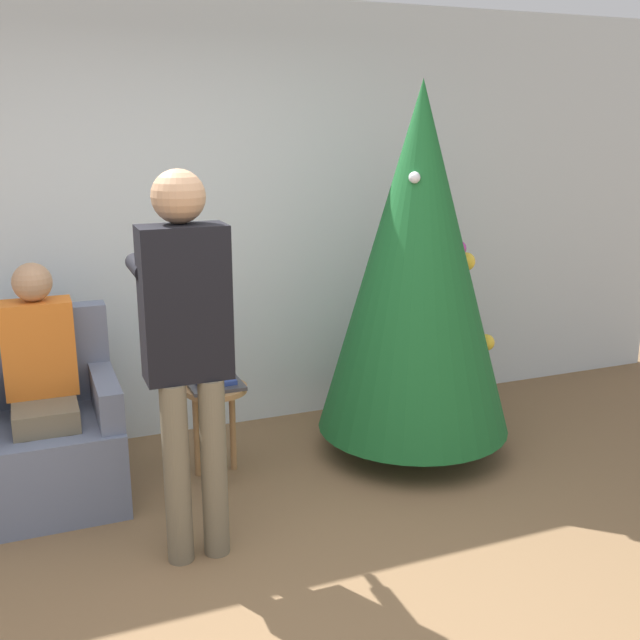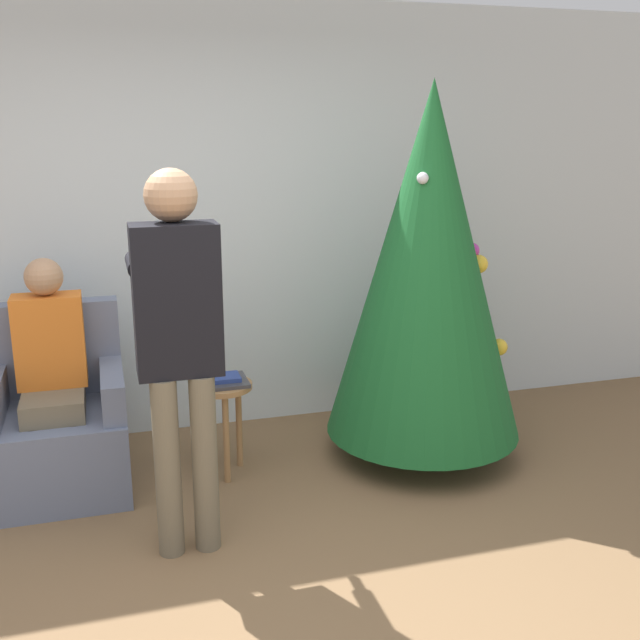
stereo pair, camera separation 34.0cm
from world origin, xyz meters
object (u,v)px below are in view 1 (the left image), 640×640
at_px(christmas_tree, 418,262).
at_px(person_seated, 41,374).
at_px(side_stool, 216,405).
at_px(person_standing, 187,334).
at_px(armchair, 48,437).

height_order(christmas_tree, person_seated, christmas_tree).
bearing_deg(side_stool, person_seated, 174.53).
bearing_deg(person_standing, christmas_tree, 22.26).
bearing_deg(christmas_tree, person_standing, -157.74).
bearing_deg(person_standing, side_stool, 67.68).
height_order(armchair, person_standing, person_standing).
bearing_deg(armchair, person_standing, -53.30).
distance_m(christmas_tree, armchair, 2.26).
bearing_deg(christmas_tree, armchair, 174.36).
distance_m(christmas_tree, person_standing, 1.61).
relative_size(armchair, person_seated, 0.78).
xyz_separation_m(christmas_tree, armchair, (-2.09, 0.21, -0.84)).
bearing_deg(person_seated, person_standing, -52.30).
xyz_separation_m(armchair, person_standing, (0.61, -0.81, 0.72)).
xyz_separation_m(armchair, person_seated, (0.00, -0.03, 0.36)).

